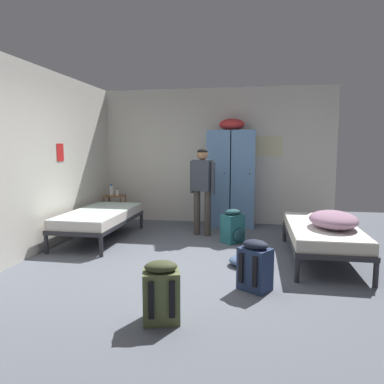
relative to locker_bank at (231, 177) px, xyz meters
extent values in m
plane|color=#565B66|center=(-0.35, -2.66, -0.97)|extent=(9.42, 9.42, 0.00)
cube|color=beige|center=(-0.35, 0.31, 0.38)|extent=(4.66, 0.06, 2.69)
cube|color=beige|center=(-2.66, -2.66, 0.38)|extent=(0.06, 5.89, 2.69)
cube|color=beige|center=(0.69, 0.28, 0.58)|extent=(0.55, 0.01, 0.40)
cube|color=red|center=(-2.62, -1.63, 0.48)|extent=(0.01, 0.20, 0.28)
cube|color=#5B84B2|center=(-0.23, 0.00, -0.04)|extent=(0.44, 0.52, 1.85)
cylinder|color=black|center=(-0.11, -0.27, 0.08)|extent=(0.02, 0.03, 0.02)
cube|color=#5B84B2|center=(0.23, 0.00, -0.04)|extent=(0.44, 0.52, 1.85)
cylinder|color=black|center=(0.35, -0.27, 0.08)|extent=(0.02, 0.03, 0.02)
ellipsoid|color=red|center=(0.00, 0.00, 0.99)|extent=(0.48, 0.36, 0.22)
cylinder|color=brown|center=(-2.50, -0.28, -0.69)|extent=(0.03, 0.03, 0.55)
cylinder|color=brown|center=(-2.15, -0.28, -0.69)|extent=(0.03, 0.03, 0.55)
cylinder|color=brown|center=(-2.50, -0.01, -0.69)|extent=(0.03, 0.03, 0.55)
cylinder|color=brown|center=(-2.15, -0.01, -0.69)|extent=(0.03, 0.03, 0.55)
cube|color=brown|center=(-2.33, -0.14, -0.78)|extent=(0.38, 0.30, 0.02)
cube|color=brown|center=(-2.33, -0.14, -0.41)|extent=(0.38, 0.30, 0.02)
cylinder|color=#28282D|center=(-2.50, -2.35, -0.83)|extent=(0.06, 0.06, 0.28)
cylinder|color=#28282D|center=(-1.66, -2.35, -0.83)|extent=(0.06, 0.06, 0.28)
cylinder|color=#28282D|center=(-2.50, -0.51, -0.83)|extent=(0.06, 0.06, 0.28)
cylinder|color=#28282D|center=(-1.66, -0.51, -0.83)|extent=(0.06, 0.06, 0.28)
cube|color=#28282D|center=(-2.08, -1.43, -0.66)|extent=(0.90, 1.90, 0.06)
cube|color=silver|center=(-2.08, -1.43, -0.56)|extent=(0.87, 1.84, 0.14)
cube|color=silver|center=(-2.08, -1.43, -0.48)|extent=(0.86, 1.82, 0.01)
cylinder|color=#28282D|center=(1.79, -1.03, -0.83)|extent=(0.06, 0.06, 0.28)
cylinder|color=#28282D|center=(0.95, -1.03, -0.83)|extent=(0.06, 0.06, 0.28)
cylinder|color=#28282D|center=(1.79, -2.87, -0.83)|extent=(0.06, 0.06, 0.28)
cylinder|color=#28282D|center=(0.95, -2.87, -0.83)|extent=(0.06, 0.06, 0.28)
cube|color=#28282D|center=(1.37, -1.95, -0.66)|extent=(0.90, 1.90, 0.06)
cube|color=beige|center=(1.37, -1.95, -0.56)|extent=(0.87, 1.84, 0.14)
cube|color=white|center=(1.37, -1.95, -0.48)|extent=(0.86, 1.82, 0.01)
ellipsoid|color=gray|center=(1.47, -2.13, -0.37)|extent=(0.60, 0.81, 0.22)
cylinder|color=#3D3833|center=(-0.34, -0.87, -0.58)|extent=(0.11, 0.11, 0.78)
cylinder|color=#3D3833|center=(-0.54, -0.80, -0.58)|extent=(0.11, 0.11, 0.78)
cube|color=#333842|center=(-0.44, -0.84, 0.08)|extent=(0.37, 0.29, 0.54)
cylinder|color=#333842|center=(-0.25, -0.91, 0.04)|extent=(0.08, 0.08, 0.55)
cylinder|color=#333842|center=(-0.63, -0.77, 0.04)|extent=(0.08, 0.08, 0.55)
sphere|color=#936B4C|center=(-0.44, -0.84, 0.44)|extent=(0.19, 0.19, 0.19)
ellipsoid|color=black|center=(-0.44, -0.84, 0.49)|extent=(0.18, 0.18, 0.11)
cylinder|color=white|center=(-2.41, -0.12, -0.31)|extent=(0.07, 0.07, 0.19)
cylinder|color=#2666B2|center=(-2.41, -0.12, -0.19)|extent=(0.04, 0.04, 0.04)
cylinder|color=white|center=(-2.26, -0.18, -0.33)|extent=(0.05, 0.05, 0.13)
cylinder|color=black|center=(-2.26, -0.18, -0.26)|extent=(0.03, 0.03, 0.03)
cube|color=#566038|center=(-0.34, -4.05, -0.74)|extent=(0.38, 0.32, 0.46)
ellipsoid|color=#383D23|center=(-0.38, -3.90, -0.82)|extent=(0.25, 0.15, 0.20)
ellipsoid|color=#383D23|center=(-0.34, -4.05, -0.47)|extent=(0.34, 0.29, 0.10)
cube|color=black|center=(-0.21, -4.15, -0.72)|extent=(0.05, 0.04, 0.32)
cube|color=black|center=(-0.38, -4.20, -0.72)|extent=(0.05, 0.04, 0.32)
cube|color=navy|center=(0.48, -3.17, -0.74)|extent=(0.40, 0.38, 0.46)
ellipsoid|color=black|center=(0.56, -3.05, -0.82)|extent=(0.24, 0.20, 0.20)
ellipsoid|color=black|center=(0.48, -3.17, -0.47)|extent=(0.36, 0.34, 0.10)
cube|color=black|center=(0.47, -3.34, -0.72)|extent=(0.05, 0.05, 0.32)
cube|color=black|center=(0.33, -3.24, -0.72)|extent=(0.05, 0.05, 0.32)
cube|color=#23666B|center=(0.12, -1.25, -0.74)|extent=(0.39, 0.40, 0.46)
ellipsoid|color=#193D42|center=(0.23, -1.36, -0.82)|extent=(0.22, 0.23, 0.20)
ellipsoid|color=#193D42|center=(0.12, -1.25, -0.47)|extent=(0.35, 0.36, 0.10)
cube|color=black|center=(-0.04, -1.23, -0.72)|extent=(0.05, 0.05, 0.32)
cube|color=black|center=(0.08, -1.10, -0.72)|extent=(0.05, 0.05, 0.32)
ellipsoid|color=#42567A|center=(0.41, -2.38, -0.90)|extent=(0.55, 0.44, 0.13)
camera|label=1|loc=(0.46, -7.01, 0.56)|focal=33.96mm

